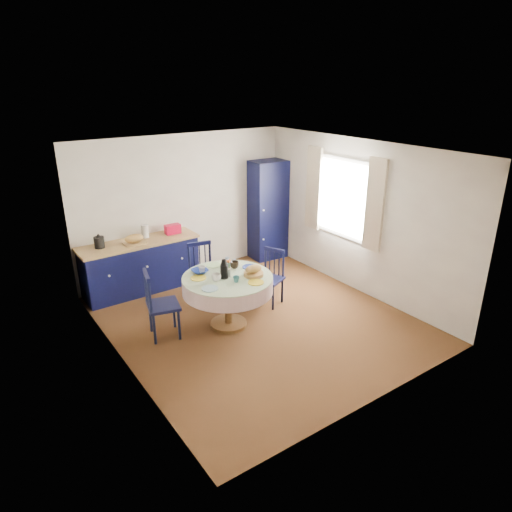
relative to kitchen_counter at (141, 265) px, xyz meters
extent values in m
plane|color=black|center=(1.00, -1.96, -0.45)|extent=(4.50, 4.50, 0.00)
plane|color=white|center=(1.00, -1.96, 2.05)|extent=(4.50, 4.50, 0.00)
cube|color=silver|center=(1.00, 0.29, 0.80)|extent=(4.00, 0.02, 2.50)
cube|color=silver|center=(-1.00, -1.96, 0.80)|extent=(0.02, 4.50, 2.50)
cube|color=silver|center=(3.00, -1.96, 0.80)|extent=(0.02, 4.50, 2.50)
plane|color=white|center=(3.00, -1.66, 1.05)|extent=(0.00, 1.20, 1.20)
cube|color=beige|center=(2.92, -2.36, 1.10)|extent=(0.05, 0.34, 1.45)
cube|color=beige|center=(2.92, -0.96, 1.10)|extent=(0.05, 0.34, 1.45)
cube|color=black|center=(0.00, 0.00, -0.04)|extent=(1.90, 0.60, 0.83)
cube|color=#B37F52|center=(0.00, 0.00, 0.40)|extent=(1.96, 0.64, 0.04)
cube|color=maroon|center=(0.64, 0.05, 0.50)|extent=(0.26, 0.14, 0.16)
cube|color=#B37F52|center=(-0.09, -0.07, 0.43)|extent=(0.34, 0.24, 0.02)
ellipsoid|color=#A57540|center=(-0.09, -0.07, 0.51)|extent=(0.31, 0.20, 0.13)
cylinder|color=silver|center=(0.17, 0.11, 0.53)|extent=(0.12, 0.12, 0.22)
cube|color=black|center=(2.66, 0.04, 0.51)|extent=(0.70, 0.52, 1.92)
cylinder|color=white|center=(2.40, -0.21, 0.60)|extent=(0.04, 0.02, 0.04)
cylinder|color=white|center=(2.40, -0.21, 0.03)|extent=(0.04, 0.02, 0.04)
cylinder|color=brown|center=(0.57, -1.86, -0.43)|extent=(0.53, 0.53, 0.05)
cylinder|color=brown|center=(0.57, -1.86, -0.07)|extent=(0.11, 0.11, 0.70)
cylinder|color=brown|center=(0.57, -1.86, 0.29)|extent=(1.22, 1.22, 0.03)
cylinder|color=white|center=(0.57, -1.86, 0.20)|extent=(1.28, 1.28, 0.22)
cylinder|color=silver|center=(0.57, -1.86, 0.31)|extent=(1.28, 1.28, 0.01)
cylinder|color=#83A9B5|center=(0.17, -2.06, 0.33)|extent=(0.22, 0.22, 0.01)
cylinder|color=gold|center=(0.78, -2.25, 0.33)|extent=(0.22, 0.22, 0.01)
cylinder|color=navy|center=(1.02, -1.76, 0.33)|extent=(0.22, 0.22, 0.01)
cylinder|color=#A0C983|center=(0.62, -1.39, 0.33)|extent=(0.22, 0.22, 0.01)
cylinder|color=gold|center=(0.21, -1.67, 0.33)|extent=(0.22, 0.22, 0.01)
cylinder|color=#A76B42|center=(0.89, -2.04, 0.35)|extent=(0.28, 0.28, 0.05)
ellipsoid|color=#A57540|center=(0.89, -2.04, 0.43)|extent=(0.26, 0.16, 0.11)
cube|color=silver|center=(0.43, -1.80, 0.34)|extent=(0.10, 0.07, 0.04)
cylinder|color=black|center=(-0.18, -1.80, -0.23)|extent=(0.04, 0.04, 0.45)
cylinder|color=black|center=(-0.10, -1.46, -0.23)|extent=(0.04, 0.04, 0.45)
cylinder|color=black|center=(-0.51, -1.72, -0.23)|extent=(0.04, 0.04, 0.45)
cylinder|color=black|center=(-0.42, -1.38, -0.23)|extent=(0.04, 0.04, 0.45)
cube|color=black|center=(-0.30, -1.59, 0.02)|extent=(0.51, 0.53, 0.04)
cylinder|color=black|center=(-0.53, -1.72, 0.27)|extent=(0.04, 0.04, 0.50)
cylinder|color=black|center=(-0.44, -1.37, 0.27)|extent=(0.04, 0.04, 0.50)
cube|color=black|center=(-0.49, -1.54, 0.50)|extent=(0.14, 0.39, 0.06)
cylinder|color=black|center=(-0.51, -1.64, 0.25)|extent=(0.02, 0.02, 0.42)
cylinder|color=black|center=(-0.49, -1.54, 0.25)|extent=(0.02, 0.02, 0.42)
cylinder|color=black|center=(-0.46, -1.45, 0.25)|extent=(0.02, 0.02, 0.42)
cylinder|color=black|center=(0.46, -1.07, -0.24)|extent=(0.04, 0.04, 0.43)
cylinder|color=black|center=(0.79, -1.15, -0.24)|extent=(0.04, 0.04, 0.43)
cylinder|color=black|center=(0.54, -0.75, -0.24)|extent=(0.04, 0.04, 0.43)
cylinder|color=black|center=(0.87, -0.84, -0.24)|extent=(0.04, 0.04, 0.43)
cube|color=black|center=(0.67, -0.95, 0.00)|extent=(0.51, 0.49, 0.04)
cylinder|color=black|center=(0.54, -0.74, 0.24)|extent=(0.04, 0.04, 0.48)
cylinder|color=black|center=(0.87, -0.82, 0.24)|extent=(0.04, 0.04, 0.48)
cube|color=black|center=(0.71, -0.78, 0.46)|extent=(0.38, 0.13, 0.06)
cylinder|color=black|center=(0.62, -0.75, 0.22)|extent=(0.02, 0.02, 0.40)
cylinder|color=black|center=(0.71, -0.78, 0.22)|extent=(0.02, 0.02, 0.40)
cylinder|color=black|center=(0.80, -0.80, 0.22)|extent=(0.02, 0.02, 0.40)
cylinder|color=black|center=(1.25, -1.56, -0.25)|extent=(0.03, 0.03, 0.41)
cylinder|color=black|center=(1.38, -1.85, -0.25)|extent=(0.03, 0.03, 0.41)
cylinder|color=black|center=(1.53, -1.43, -0.25)|extent=(0.03, 0.03, 0.41)
cylinder|color=black|center=(1.66, -1.72, -0.25)|extent=(0.03, 0.03, 0.41)
cube|color=black|center=(1.46, -1.64, -0.03)|extent=(0.51, 0.52, 0.04)
cylinder|color=black|center=(1.54, -1.42, 0.20)|extent=(0.03, 0.03, 0.45)
cylinder|color=black|center=(1.68, -1.72, 0.20)|extent=(0.03, 0.03, 0.45)
cube|color=black|center=(1.61, -1.57, 0.41)|extent=(0.18, 0.34, 0.06)
cylinder|color=black|center=(1.58, -1.49, 0.18)|extent=(0.02, 0.02, 0.38)
cylinder|color=black|center=(1.61, -1.57, 0.18)|extent=(0.02, 0.02, 0.38)
cylinder|color=black|center=(1.65, -1.65, 0.18)|extent=(0.02, 0.02, 0.38)
imported|color=silver|center=(0.37, -1.89, 0.37)|extent=(0.13, 0.13, 0.10)
imported|color=#37757A|center=(0.58, -2.08, 0.36)|extent=(0.09, 0.09, 0.08)
imported|color=black|center=(0.82, -1.65, 0.37)|extent=(0.13, 0.13, 0.10)
imported|color=silver|center=(0.35, -1.52, 0.37)|extent=(0.10, 0.10, 0.09)
imported|color=navy|center=(0.31, -1.52, 0.35)|extent=(0.23, 0.23, 0.06)
camera|label=1|loc=(-2.43, -6.87, 2.93)|focal=32.00mm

